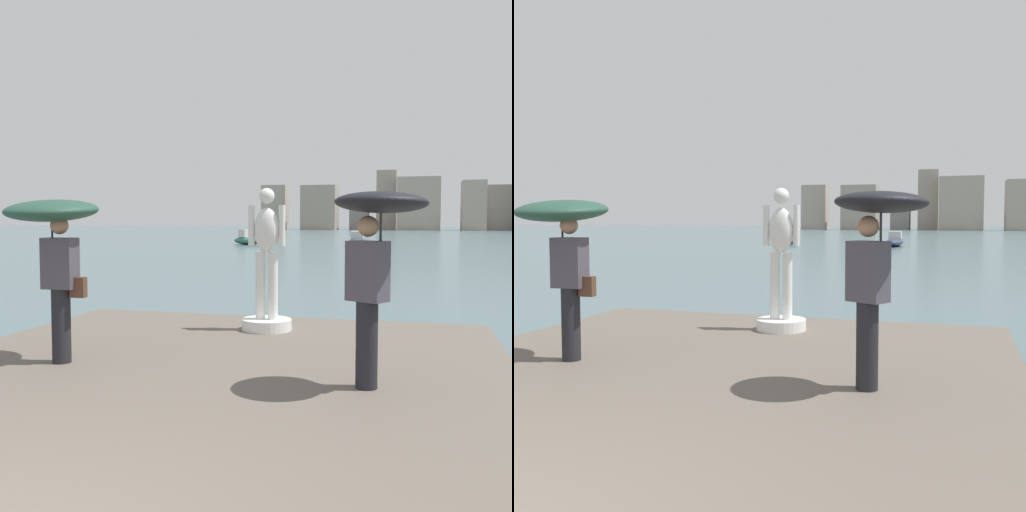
# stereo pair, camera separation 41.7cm
# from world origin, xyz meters

# --- Properties ---
(ground_plane) EXTENTS (400.00, 400.00, 0.00)m
(ground_plane) POSITION_xyz_m (0.00, 40.00, 0.00)
(ground_plane) COLOR #4C666B
(pier) EXTENTS (6.92, 10.98, 0.40)m
(pier) POSITION_xyz_m (0.00, 2.49, 0.20)
(pier) COLOR #60564C
(pier) RESTS_ON ground
(statue_white_figure) EXTENTS (0.77, 0.77, 2.18)m
(statue_white_figure) POSITION_xyz_m (0.12, 6.72, 1.20)
(statue_white_figure) COLOR white
(statue_white_figure) RESTS_ON pier
(onlooker_left) EXTENTS (1.12, 1.14, 1.97)m
(onlooker_left) POSITION_xyz_m (-1.82, 4.09, 1.96)
(onlooker_left) COLOR black
(onlooker_left) RESTS_ON pier
(onlooker_right) EXTENTS (1.24, 1.24, 1.98)m
(onlooker_right) POSITION_xyz_m (1.92, 3.90, 1.90)
(onlooker_right) COLOR black
(onlooker_right) RESTS_ON pier
(boat_mid) EXTENTS (1.56, 5.50, 1.21)m
(boat_mid) POSITION_xyz_m (-2.15, 47.30, 0.44)
(boat_mid) COLOR #2D384C
(boat_mid) RESTS_ON ground
(boat_far) EXTENTS (3.45, 2.90, 1.32)m
(boat_far) POSITION_xyz_m (-11.62, 47.15, 0.45)
(boat_far) COLOR #336B5B
(boat_far) RESTS_ON ground
(distant_skyline) EXTENTS (64.94, 12.54, 13.64)m
(distant_skyline) POSITION_xyz_m (1.12, 134.77, 5.37)
(distant_skyline) COLOR #A89989
(distant_skyline) RESTS_ON ground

